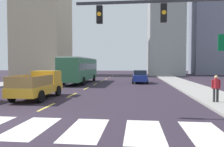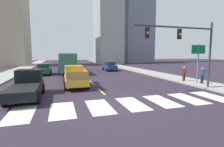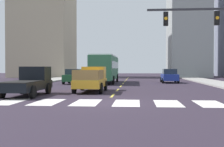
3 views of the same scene
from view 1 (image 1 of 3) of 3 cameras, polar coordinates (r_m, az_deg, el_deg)
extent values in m
plane|color=#2D2431|center=(9.76, -26.27, -12.43)|extent=(160.00, 160.00, 0.00)
cube|color=#9A9691|center=(26.67, 18.86, -2.88)|extent=(3.41, 110.00, 0.15)
cube|color=#9A9691|center=(30.57, -25.27, -2.33)|extent=(3.41, 110.00, 0.15)
cube|color=silver|center=(9.23, -20.44, -13.16)|extent=(1.37, 3.09, 0.01)
cube|color=silver|center=(8.51, -6.84, -14.37)|extent=(1.37, 3.09, 0.01)
cube|color=silver|center=(8.30, 8.42, -14.80)|extent=(1.37, 3.09, 0.01)
cube|color=silver|center=(8.66, 23.41, -14.25)|extent=(1.37, 3.09, 0.01)
cube|color=#DFC645|center=(13.21, -16.78, -8.42)|extent=(0.16, 2.40, 0.01)
cube|color=#DFC645|center=(17.86, -10.43, -5.56)|extent=(0.16, 2.40, 0.01)
cube|color=#DFC645|center=(22.65, -6.76, -3.86)|extent=(0.16, 2.40, 0.01)
cube|color=#DFC645|center=(27.52, -4.39, -2.75)|extent=(0.16, 2.40, 0.01)
cube|color=#DFC645|center=(32.43, -2.74, -1.98)|extent=(0.16, 2.40, 0.01)
cube|color=#DFC645|center=(37.36, -1.52, -1.40)|extent=(0.16, 2.40, 0.01)
cube|color=#DFC645|center=(42.31, -0.59, -0.96)|extent=(0.16, 2.40, 0.01)
cube|color=#DFC645|center=(47.27, 0.15, -0.61)|extent=(0.16, 2.40, 0.01)
cube|color=gold|center=(16.50, -19.07, -3.94)|extent=(1.96, 5.20, 0.56)
cube|color=gold|center=(17.98, -16.78, -0.90)|extent=(1.84, 1.60, 1.00)
cube|color=#19232D|center=(18.37, -16.24, -0.27)|extent=(1.72, 0.08, 0.56)
cube|color=gold|center=(15.62, -20.59, -3.16)|extent=(1.84, 3.30, 0.06)
cylinder|color=black|center=(18.35, -19.73, -4.20)|extent=(0.22, 0.80, 0.80)
cylinder|color=black|center=(17.58, -13.97, -4.41)|extent=(0.22, 0.80, 0.80)
cylinder|color=black|center=(15.63, -24.79, -5.40)|extent=(0.22, 0.80, 0.80)
cylinder|color=black|center=(14.72, -18.22, -5.77)|extent=(0.22, 0.80, 0.80)
cube|color=olive|center=(16.02, -23.48, -1.71)|extent=(0.06, 3.17, 0.70)
cube|color=olive|center=(15.20, -17.58, -1.83)|extent=(0.06, 3.17, 0.70)
cube|color=olive|center=(14.20, -23.51, -2.20)|extent=(1.80, 0.06, 0.70)
cube|color=#316C48|center=(28.69, -8.50, 1.13)|extent=(2.50, 10.80, 2.70)
cube|color=#19232D|center=(28.68, -8.51, 1.83)|extent=(2.52, 9.94, 0.80)
cube|color=silver|center=(28.69, -8.52, 3.94)|extent=(2.40, 10.37, 0.12)
cylinder|color=black|center=(32.30, -9.11, -1.14)|extent=(0.22, 1.00, 1.00)
cylinder|color=black|center=(31.72, -4.75, -1.18)|extent=(0.22, 1.00, 1.00)
cylinder|color=black|center=(26.28, -12.79, -1.96)|extent=(0.22, 1.00, 1.00)
cylinder|color=black|center=(25.57, -7.49, -2.04)|extent=(0.22, 1.00, 1.00)
cube|color=#1D4F2C|center=(28.11, -16.25, -1.31)|extent=(1.80, 4.40, 0.76)
cube|color=#1E2833|center=(27.93, -16.39, 0.10)|extent=(1.58, 2.11, 0.64)
cylinder|color=black|center=(29.74, -16.83, -1.86)|extent=(0.22, 0.64, 0.64)
cylinder|color=black|center=(29.07, -13.57, -1.91)|extent=(0.22, 0.64, 0.64)
cylinder|color=black|center=(27.26, -19.10, -2.26)|extent=(0.22, 0.64, 0.64)
cylinder|color=black|center=(26.53, -15.58, -2.34)|extent=(0.22, 0.64, 0.64)
cube|color=navy|center=(28.98, 7.35, -1.13)|extent=(1.80, 4.40, 0.76)
cube|color=#1E2833|center=(28.80, 7.36, 0.24)|extent=(1.58, 2.11, 0.64)
cylinder|color=black|center=(30.37, 5.61, -1.68)|extent=(0.22, 0.64, 0.64)
cylinder|color=black|center=(30.40, 9.00, -1.69)|extent=(0.22, 0.64, 0.64)
cylinder|color=black|center=(27.65, 5.53, -2.08)|extent=(0.22, 0.64, 0.64)
cylinder|color=black|center=(27.68, 9.26, -2.09)|extent=(0.22, 0.64, 0.64)
cube|color=#2D2D33|center=(10.83, 11.36, 18.12)|extent=(7.55, 0.12, 0.12)
cube|color=black|center=(10.73, 13.42, 15.22)|extent=(0.28, 0.24, 0.84)
cylinder|color=black|center=(10.67, 13.52, 16.73)|extent=(0.20, 0.04, 0.20)
cylinder|color=orange|center=(10.60, 13.51, 15.37)|extent=(0.20, 0.04, 0.20)
cylinder|color=black|center=(10.55, 13.49, 14.00)|extent=(0.20, 0.04, 0.20)
cube|color=black|center=(10.80, -3.29, 15.19)|extent=(0.28, 0.24, 0.84)
cylinder|color=black|center=(10.74, -3.42, 16.69)|extent=(0.20, 0.04, 0.20)
cylinder|color=orange|center=(10.68, -3.41, 15.34)|extent=(0.20, 0.04, 0.20)
cylinder|color=black|center=(10.62, -3.41, 13.98)|extent=(0.20, 0.04, 0.20)
cylinder|color=#29292D|center=(14.82, 25.26, -5.16)|extent=(0.14, 0.14, 0.84)
cylinder|color=#29292D|center=(14.89, 25.99, -5.14)|extent=(0.14, 0.14, 0.84)
cylinder|color=maroon|center=(14.78, 25.67, -2.42)|extent=(0.34, 0.34, 0.58)
cylinder|color=maroon|center=(14.71, 24.86, -2.58)|extent=(0.09, 0.09, 0.54)
cylinder|color=maroon|center=(14.86, 26.47, -2.56)|extent=(0.09, 0.09, 0.54)
sphere|color=tan|center=(14.75, 25.70, -0.87)|extent=(0.22, 0.22, 0.22)
cube|color=#939796|center=(54.05, 13.74, 14.54)|extent=(7.49, 11.16, 27.85)
cube|color=tan|center=(55.79, -17.77, 15.16)|extent=(10.97, 11.20, 29.85)
camera|label=2|loc=(8.67, -96.85, 4.85)|focal=27.35mm
camera|label=3|loc=(8.42, -148.88, -5.80)|focal=46.93mm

